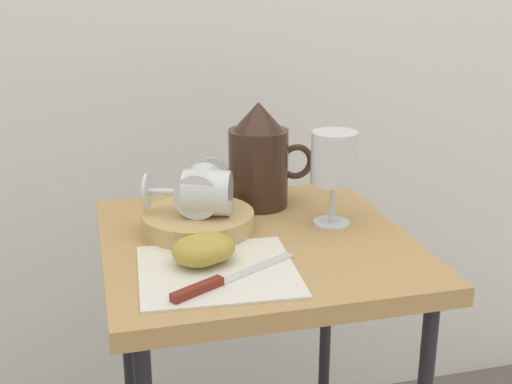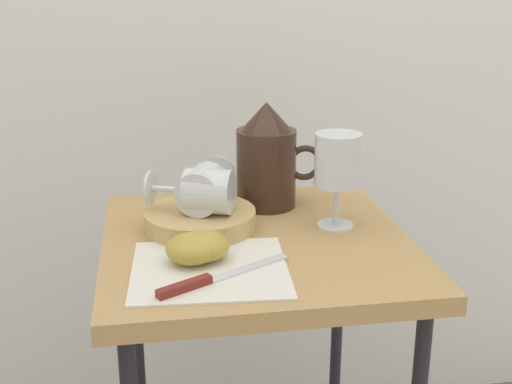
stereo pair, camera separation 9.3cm
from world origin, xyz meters
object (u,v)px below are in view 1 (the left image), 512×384
(apple_half_right, at_px, (209,248))
(wine_glass_tipped_near, at_px, (201,190))
(pitcher, at_px, (259,165))
(wine_glass_tipped_far, at_px, (204,193))
(basket_tray, at_px, (198,222))
(apple_half_left, at_px, (198,251))
(knife, at_px, (218,282))
(table, at_px, (256,281))
(wine_glass_upright, at_px, (334,163))

(apple_half_right, bearing_deg, wine_glass_tipped_near, 84.43)
(pitcher, relative_size, wine_glass_tipped_near, 1.26)
(wine_glass_tipped_far, height_order, apple_half_right, wine_glass_tipped_far)
(pitcher, bearing_deg, basket_tray, -142.01)
(basket_tray, distance_m, wine_glass_tipped_near, 0.06)
(pitcher, distance_m, apple_half_right, 0.28)
(basket_tray, distance_m, pitcher, 0.18)
(apple_half_left, relative_size, apple_half_right, 1.00)
(wine_glass_tipped_near, bearing_deg, wine_glass_tipped_far, -79.75)
(knife, bearing_deg, apple_half_right, 87.33)
(apple_half_left, bearing_deg, pitcher, 57.15)
(table, height_order, apple_half_left, apple_half_left)
(apple_half_left, xyz_separation_m, apple_half_right, (0.02, 0.01, 0.00))
(pitcher, distance_m, knife, 0.36)
(wine_glass_tipped_far, xyz_separation_m, apple_half_left, (-0.03, -0.13, -0.05))
(table, distance_m, apple_half_right, 0.16)
(basket_tray, relative_size, wine_glass_upright, 1.15)
(wine_glass_upright, distance_m, knife, 0.32)
(table, bearing_deg, apple_half_left, -141.58)
(wine_glass_tipped_near, xyz_separation_m, knife, (-0.02, -0.22, -0.06))
(pitcher, relative_size, apple_half_left, 2.48)
(table, bearing_deg, wine_glass_tipped_near, 146.20)
(basket_tray, height_order, pitcher, pitcher)
(table, relative_size, wine_glass_tipped_near, 4.71)
(basket_tray, relative_size, apple_half_left, 2.39)
(pitcher, distance_m, apple_half_left, 0.30)
(basket_tray, bearing_deg, pitcher, 37.99)
(pitcher, bearing_deg, knife, -114.23)
(apple_half_left, height_order, apple_half_right, same)
(pitcher, bearing_deg, apple_half_right, -120.63)
(wine_glass_tipped_far, bearing_deg, pitcher, 43.24)
(basket_tray, distance_m, wine_glass_upright, 0.25)
(pitcher, xyz_separation_m, wine_glass_upright, (0.10, -0.13, 0.03))
(apple_half_right, bearing_deg, wine_glass_tipped_far, 82.44)
(wine_glass_tipped_near, bearing_deg, basket_tray, -156.35)
(table, bearing_deg, knife, -120.85)
(basket_tray, distance_m, knife, 0.21)
(table, relative_size, pitcher, 3.75)
(knife, bearing_deg, wine_glass_upright, 38.33)
(basket_tray, distance_m, apple_half_left, 0.14)
(wine_glass_tipped_far, bearing_deg, apple_half_left, -104.79)
(basket_tray, relative_size, wine_glass_tipped_far, 1.21)
(wine_glass_upright, relative_size, wine_glass_tipped_far, 1.05)
(pitcher, relative_size, apple_half_right, 2.48)
(basket_tray, bearing_deg, wine_glass_tipped_far, -49.78)
(wine_glass_tipped_near, bearing_deg, apple_half_right, -95.57)
(apple_half_left, bearing_deg, wine_glass_tipped_far, 75.21)
(table, xyz_separation_m, basket_tray, (-0.09, 0.05, 0.10))
(wine_glass_upright, height_order, wine_glass_tipped_far, wine_glass_upright)
(table, relative_size, apple_half_right, 9.29)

